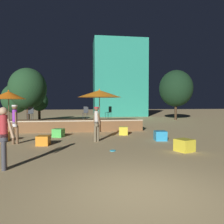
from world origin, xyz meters
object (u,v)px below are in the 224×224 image
(person_1, at_px, (97,122))
(cube_seat_4, at_px, (43,140))
(patio_umbrella_1, at_px, (9,95))
(person_2, at_px, (4,135))
(cube_seat_1, at_px, (58,133))
(background_tree_0, at_px, (28,89))
(background_tree_3, at_px, (39,102))
(person_0, at_px, (15,121))
(frisbee_disc, at_px, (113,151))
(patio_umbrella_0, at_px, (99,94))
(bistro_chair_1, at_px, (109,111))
(background_tree_1, at_px, (176,88))
(cube_seat_2, at_px, (123,131))
(bistro_chair_2, at_px, (30,112))
(bistro_chair_0, at_px, (86,111))
(cube_seat_0, at_px, (160,136))
(cube_seat_3, at_px, (3,137))
(cube_seat_5, at_px, (184,145))
(background_tree_2, at_px, (15,99))

(person_1, bearing_deg, cube_seat_4, -22.07)
(patio_umbrella_1, relative_size, person_2, 1.51)
(cube_seat_1, relative_size, background_tree_0, 0.15)
(background_tree_3, bearing_deg, person_1, -69.16)
(person_0, distance_m, frisbee_disc, 5.02)
(cube_seat_1, distance_m, frisbee_disc, 4.83)
(person_0, bearing_deg, patio_umbrella_0, 10.94)
(bistro_chair_1, relative_size, frisbee_disc, 3.69)
(patio_umbrella_0, xyz_separation_m, background_tree_0, (-5.79, 5.15, 0.62))
(bistro_chair_1, xyz_separation_m, background_tree_0, (-6.68, 3.34, 1.86))
(person_1, height_order, background_tree_1, background_tree_1)
(patio_umbrella_0, bearing_deg, cube_seat_2, -47.42)
(cube_seat_1, bearing_deg, bistro_chair_1, 46.49)
(bistro_chair_2, bearing_deg, frisbee_disc, -46.67)
(cube_seat_1, bearing_deg, bistro_chair_0, 62.41)
(cube_seat_0, distance_m, cube_seat_1, 5.74)
(background_tree_3, bearing_deg, cube_seat_3, -87.07)
(cube_seat_5, distance_m, bistro_chair_1, 8.46)
(cube_seat_5, distance_m, bistro_chair_0, 8.62)
(bistro_chair_1, relative_size, background_tree_3, 0.28)
(patio_umbrella_1, bearing_deg, cube_seat_5, -36.95)
(patio_umbrella_0, relative_size, cube_seat_5, 3.60)
(cube_seat_0, xyz_separation_m, cube_seat_1, (-5.39, 1.97, -0.01))
(person_1, bearing_deg, cube_seat_1, -76.60)
(cube_seat_1, xyz_separation_m, cube_seat_5, (5.45, -4.53, 0.01))
(bistro_chair_1, bearing_deg, cube_seat_1, -2.03)
(cube_seat_2, bearing_deg, cube_seat_1, -175.26)
(cube_seat_2, xyz_separation_m, background_tree_0, (-7.14, 6.62, 2.95))
(cube_seat_1, height_order, frisbee_disc, cube_seat_1)
(bistro_chair_2, xyz_separation_m, background_tree_3, (-1.22, 9.82, 0.76))
(cube_seat_0, distance_m, background_tree_1, 15.13)
(bistro_chair_1, distance_m, frisbee_disc, 7.84)
(frisbee_disc, xyz_separation_m, background_tree_0, (-5.83, 11.02, 3.18))
(person_1, xyz_separation_m, background_tree_3, (-5.40, 14.18, 1.09))
(background_tree_2, bearing_deg, cube_seat_3, -77.35)
(background_tree_0, height_order, background_tree_2, background_tree_0)
(person_1, bearing_deg, cube_seat_3, -44.13)
(cube_seat_5, height_order, person_2, person_2)
(patio_umbrella_1, xyz_separation_m, cube_seat_2, (7.20, -1.74, -2.21))
(cube_seat_0, height_order, person_2, person_2)
(cube_seat_0, distance_m, person_2, 7.59)
(cube_seat_0, xyz_separation_m, bistro_chair_2, (-7.49, 4.52, 1.09))
(cube_seat_2, height_order, background_tree_1, background_tree_1)
(person_2, relative_size, background_tree_1, 0.32)
(cube_seat_2, bearing_deg, cube_seat_3, -167.71)
(cube_seat_2, bearing_deg, background_tree_1, 52.59)
(bistro_chair_1, relative_size, background_tree_0, 0.18)
(background_tree_0, distance_m, background_tree_2, 2.98)
(patio_umbrella_1, distance_m, background_tree_3, 10.33)
(cube_seat_4, xyz_separation_m, person_0, (-1.39, 0.50, 0.87))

